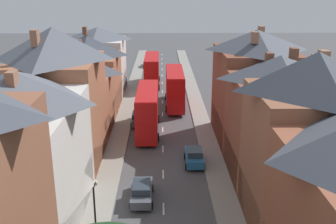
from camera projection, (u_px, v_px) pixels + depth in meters
name	position (u px, v px, depth m)	size (l,w,h in m)	color
pavement_left	(127.00, 109.00, 56.07)	(2.20, 104.00, 0.14)	gray
pavement_right	(198.00, 109.00, 56.23)	(2.20, 104.00, 0.14)	gray
centre_line_dashes	(163.00, 114.00, 54.27)	(0.14, 97.80, 0.01)	silver
terrace_row_left	(52.00, 113.00, 35.96)	(8.00, 63.64, 14.01)	#A36042
terrace_row_right	(309.00, 150.00, 27.36)	(8.00, 45.26, 12.97)	#B2704C
double_decker_bus_lead	(148.00, 110.00, 46.91)	(2.74, 10.80, 5.30)	red
double_decker_bus_mid_street	(152.00, 70.00, 68.54)	(2.74, 10.80, 5.30)	red
double_decker_bus_far_approaching	(175.00, 88.00, 57.02)	(2.74, 10.80, 5.30)	red
car_near_blue	(194.00, 156.00, 38.99)	(1.90, 4.03, 1.70)	#236093
car_parked_right_a	(138.00, 118.00, 50.17)	(1.90, 4.35, 1.62)	#4C515B
car_mid_white	(142.00, 191.00, 32.47)	(1.90, 4.37, 1.62)	#4C515B
car_far_grey	(148.00, 63.00, 85.06)	(1.90, 4.47, 1.64)	gray
street_lamp	(96.00, 219.00, 24.44)	(0.20, 1.12, 5.50)	black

